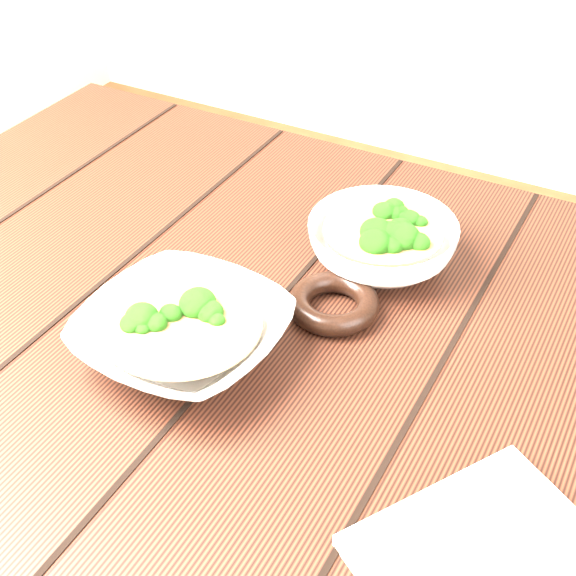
{
  "coord_description": "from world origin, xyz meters",
  "views": [
    {
      "loc": [
        0.33,
        -0.6,
        1.32
      ],
      "look_at": [
        0.01,
        -0.01,
        0.8
      ],
      "focal_mm": 50.0,
      "sensor_mm": 36.0,
      "label": 1
    }
  ],
  "objects_px": {
    "trivet": "(334,303)",
    "soup_bowl_back": "(382,241)",
    "table": "(284,394)",
    "soup_bowl_front": "(183,333)"
  },
  "relations": [
    {
      "from": "trivet",
      "to": "soup_bowl_back",
      "type": "bearing_deg",
      "value": 85.42
    },
    {
      "from": "table",
      "to": "trivet",
      "type": "height_order",
      "value": "trivet"
    },
    {
      "from": "soup_bowl_back",
      "to": "soup_bowl_front",
      "type": "bearing_deg",
      "value": -115.43
    },
    {
      "from": "soup_bowl_front",
      "to": "soup_bowl_back",
      "type": "height_order",
      "value": "soup_bowl_back"
    },
    {
      "from": "table",
      "to": "soup_bowl_front",
      "type": "distance_m",
      "value": 0.19
    },
    {
      "from": "table",
      "to": "soup_bowl_front",
      "type": "height_order",
      "value": "soup_bowl_front"
    },
    {
      "from": "soup_bowl_front",
      "to": "soup_bowl_back",
      "type": "distance_m",
      "value": 0.27
    },
    {
      "from": "soup_bowl_back",
      "to": "trivet",
      "type": "relative_size",
      "value": 2.13
    },
    {
      "from": "table",
      "to": "trivet",
      "type": "bearing_deg",
      "value": 39.81
    },
    {
      "from": "table",
      "to": "soup_bowl_back",
      "type": "relative_size",
      "value": 5.47
    }
  ]
}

